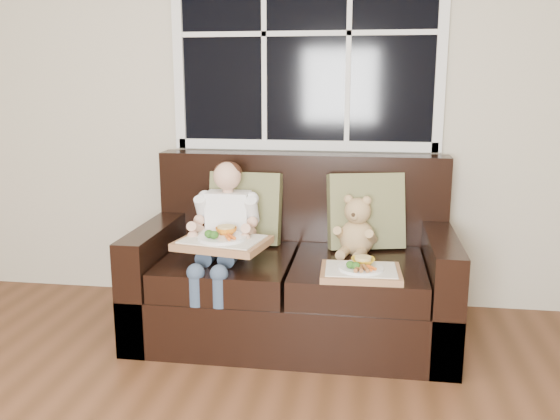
% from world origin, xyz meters
% --- Properties ---
extents(window_back, '(1.62, 0.04, 1.37)m').
position_xyz_m(window_back, '(0.48, 2.48, 1.65)').
color(window_back, black).
rests_on(window_back, room_walls).
extents(loveseat, '(1.70, 0.92, 0.96)m').
position_xyz_m(loveseat, '(0.48, 2.02, 0.31)').
color(loveseat, black).
rests_on(loveseat, ground).
extents(pillow_left, '(0.42, 0.20, 0.43)m').
position_xyz_m(pillow_left, '(0.17, 2.17, 0.66)').
color(pillow_left, olive).
rests_on(pillow_left, loveseat).
extents(pillow_right, '(0.46, 0.29, 0.44)m').
position_xyz_m(pillow_right, '(0.86, 2.17, 0.66)').
color(pillow_right, olive).
rests_on(pillow_right, loveseat).
extents(child, '(0.34, 0.58, 0.77)m').
position_xyz_m(child, '(0.11, 1.90, 0.62)').
color(child, white).
rests_on(child, loveseat).
extents(teddy_bear, '(0.23, 0.27, 0.34)m').
position_xyz_m(teddy_bear, '(0.82, 2.04, 0.58)').
color(teddy_bear, tan).
rests_on(teddy_bear, loveseat).
extents(tray_left, '(0.50, 0.42, 0.10)m').
position_xyz_m(tray_left, '(0.14, 1.74, 0.58)').
color(tray_left, '#A27149').
rests_on(tray_left, child).
extents(tray_right, '(0.40, 0.31, 0.09)m').
position_xyz_m(tray_right, '(0.84, 1.66, 0.48)').
color(tray_right, '#A27149').
rests_on(tray_right, loveseat).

